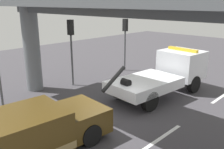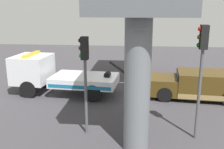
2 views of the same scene
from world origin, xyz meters
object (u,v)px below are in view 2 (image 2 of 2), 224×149
(traffic_light_near, at_px, (202,58))
(traffic_cone_orange, at_px, (143,99))
(tow_truck_white, at_px, (54,74))
(towed_van_green, at_px, (197,85))
(traffic_light_far, at_px, (85,64))

(traffic_light_near, distance_m, traffic_cone_orange, 4.99)
(tow_truck_white, distance_m, traffic_cone_orange, 5.66)
(towed_van_green, height_order, traffic_light_far, traffic_light_far)
(tow_truck_white, relative_size, traffic_light_far, 1.79)
(traffic_cone_orange, bearing_deg, tow_truck_white, -16.47)
(traffic_light_far, distance_m, traffic_cone_orange, 4.95)
(towed_van_green, bearing_deg, traffic_cone_orange, 25.57)
(traffic_cone_orange, bearing_deg, towed_van_green, -154.43)
(traffic_light_near, distance_m, traffic_light_far, 4.51)
(towed_van_green, height_order, traffic_light_near, traffic_light_near)
(traffic_light_far, height_order, traffic_cone_orange, traffic_light_far)
(tow_truck_white, distance_m, traffic_light_far, 6.08)
(traffic_light_near, bearing_deg, traffic_light_far, 0.00)
(traffic_light_far, bearing_deg, tow_truck_white, -59.58)
(tow_truck_white, relative_size, towed_van_green, 1.37)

